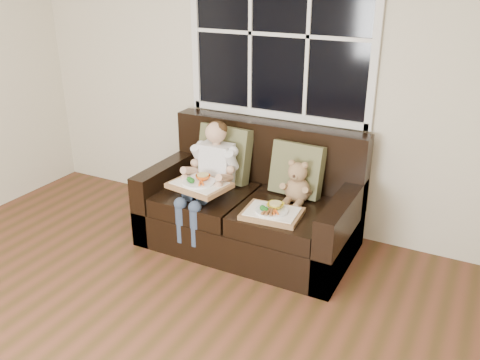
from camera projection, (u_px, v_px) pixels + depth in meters
The scene contains 8 objects.
window_back at pixel (279, 35), 4.05m from camera, with size 1.62×0.04×1.37m.
loveseat at pixel (252, 208), 4.19m from camera, with size 1.70×0.92×0.96m.
pillow_left at pixel (224, 154), 4.31m from camera, with size 0.48×0.24×0.48m.
pillow_right at pixel (297, 169), 4.04m from camera, with size 0.43×0.22×0.43m.
child at pixel (211, 169), 4.10m from camera, with size 0.38×0.60×0.87m.
teddy_bear at pixel (297, 185), 3.93m from camera, with size 0.21×0.26×0.35m.
tray_left at pixel (200, 184), 3.99m from camera, with size 0.49×0.40×0.10m.
tray_right at pixel (272, 212), 3.74m from camera, with size 0.45×0.36×0.10m.
Camera 1 is at (1.87, -1.37, 2.16)m, focal length 38.00 mm.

